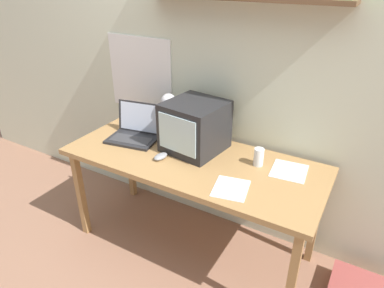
% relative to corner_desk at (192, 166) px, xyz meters
% --- Properties ---
extents(ground_plane, '(12.00, 12.00, 0.00)m').
position_rel_corner_desk_xyz_m(ground_plane, '(0.00, 0.00, -0.66)').
color(ground_plane, '#936851').
extents(back_wall, '(5.60, 0.24, 2.60)m').
position_rel_corner_desk_xyz_m(back_wall, '(0.00, 0.40, 0.65)').
color(back_wall, beige).
rests_on(back_wall, ground_plane).
extents(corner_desk, '(1.65, 0.69, 0.73)m').
position_rel_corner_desk_xyz_m(corner_desk, '(0.00, 0.00, 0.00)').
color(corner_desk, '#A77B48').
rests_on(corner_desk, ground_plane).
extents(crt_monitor, '(0.39, 0.40, 0.32)m').
position_rel_corner_desk_xyz_m(crt_monitor, '(-0.05, 0.12, 0.22)').
color(crt_monitor, '#232326').
rests_on(crt_monitor, corner_desk).
extents(laptop, '(0.37, 0.31, 0.24)m').
position_rel_corner_desk_xyz_m(laptop, '(-0.49, 0.05, 0.12)').
color(laptop, '#232326').
rests_on(laptop, corner_desk).
extents(desk_lamp, '(0.13, 0.16, 0.32)m').
position_rel_corner_desk_xyz_m(desk_lamp, '(-0.29, 0.19, 0.29)').
color(desk_lamp, silver).
rests_on(desk_lamp, corner_desk).
extents(juice_glass, '(0.06, 0.06, 0.11)m').
position_rel_corner_desk_xyz_m(juice_glass, '(0.39, 0.13, 0.11)').
color(juice_glass, white).
rests_on(juice_glass, corner_desk).
extents(computer_mouse, '(0.08, 0.11, 0.03)m').
position_rel_corner_desk_xyz_m(computer_mouse, '(-0.17, -0.11, 0.08)').
color(computer_mouse, gray).
rests_on(computer_mouse, corner_desk).
extents(printed_handout, '(0.22, 0.24, 0.00)m').
position_rel_corner_desk_xyz_m(printed_handout, '(0.35, -0.18, 0.06)').
color(printed_handout, white).
rests_on(printed_handout, corner_desk).
extents(loose_paper_near_monitor, '(0.22, 0.24, 0.00)m').
position_rel_corner_desk_xyz_m(loose_paper_near_monitor, '(0.58, 0.15, 0.06)').
color(loose_paper_near_monitor, white).
rests_on(loose_paper_near_monitor, corner_desk).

